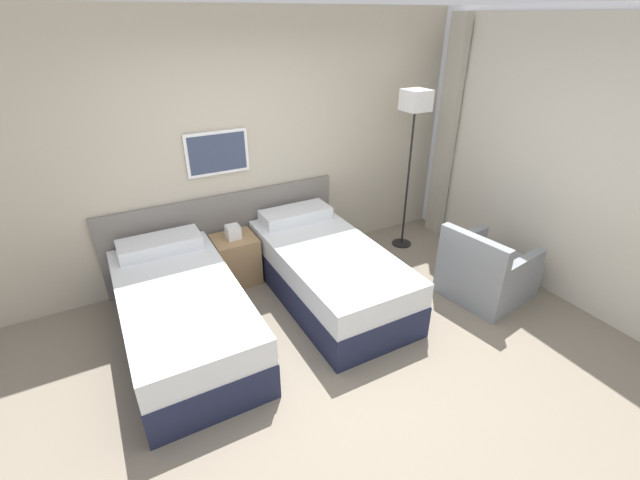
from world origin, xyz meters
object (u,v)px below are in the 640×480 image
object	(u,v)px
nightstand	(236,259)
floor_lamp	(415,114)
bed_near_door	(182,314)
armchair	(486,273)
bed_near_window	(328,271)

from	to	relation	value
nightstand	floor_lamp	xyz separation A→B (m)	(2.12, -0.19, 1.36)
floor_lamp	nightstand	bearing A→B (deg)	174.77
bed_near_door	nightstand	xyz separation A→B (m)	(0.73, 0.73, -0.02)
bed_near_door	armchair	xyz separation A→B (m)	(2.90, -0.76, -0.04)
bed_near_window	floor_lamp	bearing A→B (deg)	20.92
armchair	bed_near_door	bearing A→B (deg)	66.70
bed_near_door	armchair	world-z (taller)	armchair
bed_near_door	bed_near_window	bearing A→B (deg)	0.00
bed_near_door	armchair	bearing A→B (deg)	-14.68
bed_near_door	bed_near_window	size ratio (longest dim) A/B	1.00
nightstand	armchair	distance (m)	2.63
bed_near_window	bed_near_door	bearing A→B (deg)	180.00
bed_near_window	floor_lamp	xyz separation A→B (m)	(1.39, 0.53, 1.33)
armchair	bed_near_window	bearing A→B (deg)	53.58
bed_near_door	floor_lamp	distance (m)	3.19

